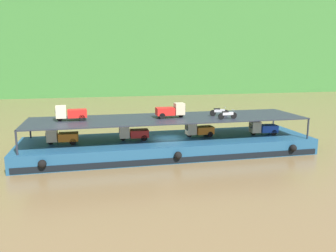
% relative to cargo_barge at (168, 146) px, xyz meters
% --- Properties ---
extents(ground_plane, '(400.00, 400.00, 0.00)m').
position_rel_cargo_barge_xyz_m(ground_plane, '(0.00, 0.02, -0.75)').
color(ground_plane, brown).
extents(hillside_far_bank, '(130.13, 37.31, 29.67)m').
position_rel_cargo_barge_xyz_m(hillside_far_bank, '(0.00, 71.42, 15.96)').
color(hillside_far_bank, '#387533').
rests_on(hillside_far_bank, ground).
extents(cargo_barge, '(27.72, 7.78, 1.50)m').
position_rel_cargo_barge_xyz_m(cargo_barge, '(0.00, 0.00, 0.00)').
color(cargo_barge, navy).
rests_on(cargo_barge, ground).
extents(cargo_rack, '(26.12, 6.45, 2.00)m').
position_rel_cargo_barge_xyz_m(cargo_rack, '(0.00, 0.02, 2.69)').
color(cargo_rack, '#232833').
rests_on(cargo_rack, cargo_barge).
extents(mini_truck_lower_stern, '(2.75, 1.22, 1.38)m').
position_rel_cargo_barge_xyz_m(mini_truck_lower_stern, '(-9.80, -0.07, 1.44)').
color(mini_truck_lower_stern, orange).
rests_on(mini_truck_lower_stern, cargo_barge).
extents(mini_truck_lower_aft, '(2.78, 1.26, 1.38)m').
position_rel_cargo_barge_xyz_m(mini_truck_lower_aft, '(-3.37, -0.00, 1.44)').
color(mini_truck_lower_aft, red).
rests_on(mini_truck_lower_aft, cargo_barge).
extents(mini_truck_lower_mid, '(2.78, 1.27, 1.38)m').
position_rel_cargo_barge_xyz_m(mini_truck_lower_mid, '(3.11, 0.06, 1.44)').
color(mini_truck_lower_mid, orange).
rests_on(mini_truck_lower_mid, cargo_barge).
extents(mini_truck_lower_fore, '(2.79, 1.30, 1.38)m').
position_rel_cargo_barge_xyz_m(mini_truck_lower_fore, '(9.67, -0.53, 1.44)').
color(mini_truck_lower_fore, '#1E47B7').
rests_on(mini_truck_lower_fore, cargo_barge).
extents(mini_truck_upper_stern, '(2.79, 1.29, 1.38)m').
position_rel_cargo_barge_xyz_m(mini_truck_upper_stern, '(-8.96, 0.57, 3.44)').
color(mini_truck_upper_stern, red).
rests_on(mini_truck_upper_stern, cargo_rack).
extents(mini_truck_upper_mid, '(2.76, 1.23, 1.38)m').
position_rel_cargo_barge_xyz_m(mini_truck_upper_mid, '(0.26, 0.05, 3.44)').
color(mini_truck_upper_mid, red).
rests_on(mini_truck_upper_mid, cargo_rack).
extents(motorcycle_upper_port, '(1.90, 0.55, 0.87)m').
position_rel_cargo_barge_xyz_m(motorcycle_upper_port, '(5.22, -1.92, 3.18)').
color(motorcycle_upper_port, black).
rests_on(motorcycle_upper_port, cargo_rack).
extents(motorcycle_upper_centre, '(1.90, 0.55, 0.87)m').
position_rel_cargo_barge_xyz_m(motorcycle_upper_centre, '(5.15, 0.02, 3.18)').
color(motorcycle_upper_centre, black).
rests_on(motorcycle_upper_centre, cargo_rack).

